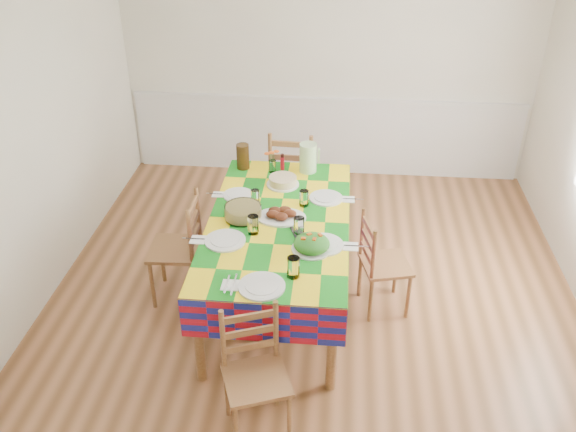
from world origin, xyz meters
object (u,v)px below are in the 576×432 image
object	(u,v)px
tea_pitcher	(243,156)
meat_platter	(281,215)
green_pitcher	(308,158)
chair_near	(255,375)
chair_far	(292,177)
chair_left	(180,249)
dining_table	(279,230)
chair_right	(381,265)

from	to	relation	value
tea_pitcher	meat_platter	bearing A→B (deg)	-62.90
meat_platter	green_pitcher	world-z (taller)	green_pitcher
tea_pitcher	chair_near	xyz separation A→B (m)	(0.40, -2.18, -0.47)
tea_pitcher	chair_far	bearing A→B (deg)	45.81
chair_far	chair_left	size ratio (longest dim) A/B	1.07
dining_table	chair_far	distance (m)	1.32
dining_table	green_pitcher	distance (m)	0.91
dining_table	chair_right	size ratio (longest dim) A/B	2.36
chair_near	chair_left	bearing A→B (deg)	101.35
chair_near	chair_left	world-z (taller)	chair_left
meat_platter	tea_pitcher	bearing A→B (deg)	117.10
meat_platter	chair_far	xyz separation A→B (m)	(-0.02, 1.27, -0.33)
green_pitcher	chair_right	distance (m)	1.20
meat_platter	chair_near	xyz separation A→B (m)	(-0.03, -1.33, -0.39)
dining_table	chair_right	world-z (taller)	chair_right
chair_right	dining_table	bearing A→B (deg)	74.95
chair_far	chair_left	bearing A→B (deg)	60.41
tea_pitcher	chair_left	distance (m)	1.06
chair_far	chair_right	bearing A→B (deg)	125.25
tea_pitcher	chair_left	xyz separation A→B (m)	(-0.41, -0.87, -0.45)
green_pitcher	tea_pitcher	xyz separation A→B (m)	(-0.59, 0.01, -0.02)
tea_pitcher	chair_right	xyz separation A→B (m)	(1.25, -0.88, -0.49)
meat_platter	chair_far	world-z (taller)	chair_far
green_pitcher	chair_near	world-z (taller)	green_pitcher
green_pitcher	tea_pitcher	size ratio (longest dim) A/B	1.15
meat_platter	chair_right	world-z (taller)	meat_platter
dining_table	chair_near	distance (m)	1.33
dining_table	chair_left	world-z (taller)	chair_left
tea_pitcher	chair_right	bearing A→B (deg)	-35.27
chair_near	chair_right	size ratio (longest dim) A/B	1.03
green_pitcher	chair_left	bearing A→B (deg)	-139.20
chair_left	chair_right	distance (m)	1.66
meat_platter	chair_near	size ratio (longest dim) A/B	0.44
chair_near	chair_far	world-z (taller)	chair_far
dining_table	tea_pitcher	world-z (taller)	tea_pitcher
dining_table	chair_near	world-z (taller)	chair_near
meat_platter	green_pitcher	bearing A→B (deg)	79.18
meat_platter	tea_pitcher	xyz separation A→B (m)	(-0.43, 0.84, 0.08)
tea_pitcher	chair_near	distance (m)	2.27
chair_left	chair_right	size ratio (longest dim) A/B	1.10
chair_near	chair_right	xyz separation A→B (m)	(0.84, 1.30, -0.01)
green_pitcher	tea_pitcher	bearing A→B (deg)	179.35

